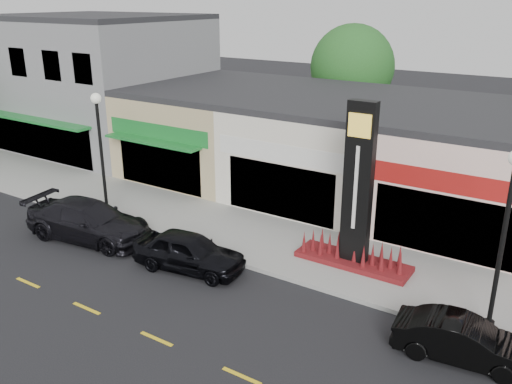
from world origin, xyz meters
TOP-DOWN VIEW (x-y plane):
  - ground at (0.00, 0.00)m, footprint 120.00×120.00m
  - sidewalk at (0.00, 4.35)m, footprint 52.00×4.30m
  - curb at (0.00, 2.10)m, footprint 52.00×0.20m
  - building_grey_2story at (-18.00, 11.48)m, footprint 12.00×10.95m
  - shop_beige at (-8.50, 11.46)m, footprint 7.00×10.85m
  - shop_cream at (-1.50, 11.47)m, footprint 7.00×10.01m
  - shop_pink_w at (5.50, 11.47)m, footprint 7.00×10.01m
  - tree_rear_west at (-4.00, 19.50)m, footprint 5.20×5.20m
  - lamp_west_near at (-8.00, 2.50)m, footprint 0.44×0.44m
  - lamp_east_near at (8.00, 2.50)m, footprint 0.44×0.44m
  - pylon_sign at (3.00, 4.20)m, footprint 4.20×1.30m
  - car_dark_sedan at (-7.04, 0.68)m, footprint 2.98×5.71m
  - car_black_sedan at (-1.94, 0.84)m, footprint 2.26×4.36m
  - car_black_conv at (7.65, 0.85)m, footprint 1.70×3.84m

SIDE VIEW (x-z plane):
  - ground at x=0.00m, z-range 0.00..0.00m
  - sidewalk at x=0.00m, z-range 0.00..0.15m
  - curb at x=0.00m, z-range 0.00..0.15m
  - car_black_conv at x=7.65m, z-range 0.00..1.22m
  - car_black_sedan at x=-1.94m, z-range 0.00..1.42m
  - car_dark_sedan at x=-7.04m, z-range 0.00..1.58m
  - pylon_sign at x=3.00m, z-range -0.73..5.27m
  - shop_cream at x=-1.50m, z-range 0.00..4.80m
  - shop_pink_w at x=5.50m, z-range 0.00..4.80m
  - shop_beige at x=-8.50m, z-range 0.00..4.80m
  - lamp_west_near at x=-8.00m, z-range 0.74..6.21m
  - lamp_east_near at x=8.00m, z-range 0.74..6.21m
  - building_grey_2story at x=-18.00m, z-range -0.01..8.29m
  - tree_rear_west at x=-4.00m, z-range 1.30..9.13m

